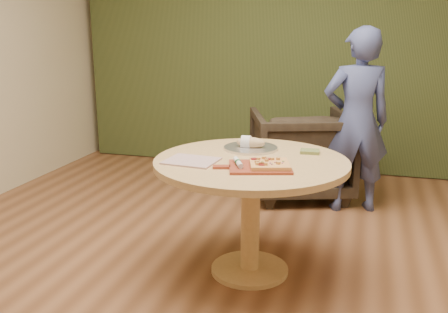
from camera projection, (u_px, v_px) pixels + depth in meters
name	position (u px, v px, depth m)	size (l,w,h in m)	color
room_shell	(216.00, 54.00, 2.58)	(5.04, 6.04, 2.84)	brown
curtain	(297.00, 40.00, 5.28)	(4.80, 0.14, 2.78)	#2F3B1B
pedestal_table	(251.00, 181.00, 3.07)	(1.19, 1.19, 0.75)	tan
pizza_paddle	(258.00, 167.00, 2.85)	(0.47, 0.37, 0.01)	brown
flatbread_pizza	(269.00, 164.00, 2.84)	(0.27, 0.27, 0.04)	#E4A559
cutlery_roll	(238.00, 162.00, 2.86)	(0.10, 0.19, 0.03)	silver
newspaper	(191.00, 161.00, 2.99)	(0.30, 0.25, 0.01)	silver
serving_tray	(251.00, 148.00, 3.30)	(0.36, 0.36, 0.02)	silver
bread_roll	(249.00, 142.00, 3.29)	(0.19, 0.09, 0.09)	tan
green_packet	(310.00, 151.00, 3.19)	(0.12, 0.10, 0.02)	#4C5A28
armchair	(300.00, 149.00, 4.59)	(0.86, 0.80, 0.88)	black
person_standing	(356.00, 121.00, 4.14)	(0.56, 0.37, 1.54)	#404C83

